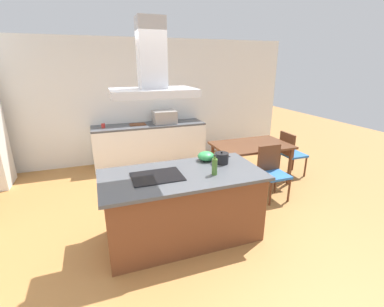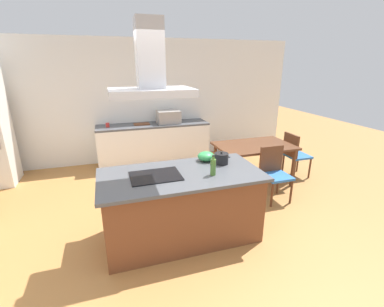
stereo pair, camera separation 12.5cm
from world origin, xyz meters
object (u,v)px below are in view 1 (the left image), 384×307
Objects in this scene: dining_table at (251,148)px; chair_facing_island at (272,169)px; cutting_board at (138,124)px; mixing_bowl at (206,156)px; tea_kettle at (222,158)px; range_hood at (152,72)px; chair_at_right_end at (290,151)px; coffee_mug_red at (103,126)px; cooktop at (157,176)px; countertop_microwave at (165,117)px; olive_oil_bottle at (215,166)px.

chair_facing_island reaches higher than dining_table.
mixing_bowl is at bearing -78.40° from cutting_board.
tea_kettle is 0.27× the size of range_hood.
mixing_bowl is at bearing -169.74° from chair_facing_island.
chair_facing_island is 1.00× the size of chair_at_right_end.
cutting_board is 0.38× the size of chair_facing_island.
cooktop is at bearing -80.43° from coffee_mug_red.
range_hood reaches higher than cooktop.
tea_kettle is at bearing -62.60° from coffee_mug_red.
tea_kettle is 1.03× the size of mixing_bowl.
chair_facing_island is (1.83, -2.37, -0.40)m from cutting_board.
countertop_microwave is (0.06, 2.55, 0.08)m from mixing_bowl.
cooktop is 0.43× the size of dining_table.
cutting_board is 2.51m from dining_table.
chair_facing_island is at bearing -52.30° from cutting_board.
coffee_mug_red is at bearing 99.57° from cooktop.
mixing_bowl reaches higher than chair_at_right_end.
countertop_microwave is 0.36× the size of dining_table.
range_hood is (-2.98, -1.23, 1.59)m from chair_at_right_end.
range_hood is (-0.23, -2.93, 1.19)m from cutting_board.
countertop_microwave is 1.32m from coffee_mug_red.
coffee_mug_red is at bearing 137.73° from chair_facing_island.
range_hood reaches higher than olive_oil_bottle.
countertop_microwave is 2.68m from chair_facing_island.
chair_at_right_end is (2.98, 1.23, -0.40)m from cooktop.
tea_kettle is at bearing -88.02° from countertop_microwave.
countertop_microwave reaches higher than cooktop.
tea_kettle is 1.30m from chair_facing_island.
olive_oil_bottle is at bearing -92.97° from countertop_microwave.
cooktop is at bearing 0.00° from range_hood.
chair_at_right_end is (3.47, -1.65, -0.44)m from coffee_mug_red.
mixing_bowl is 0.47× the size of countertop_microwave.
olive_oil_bottle is 2.00m from dining_table.
olive_oil_bottle reaches higher than mixing_bowl.
dining_table is at bearing 45.03° from olive_oil_bottle.
chair_at_right_end is at bearing -31.82° from cutting_board.
tea_kettle is 0.27× the size of chair_at_right_end.
olive_oil_bottle is 0.51× the size of countertop_microwave.
tea_kettle is 2.36m from chair_at_right_end.
range_hood is at bearing -164.80° from chair_facing_island.
coffee_mug_red reaches higher than cooktop.
coffee_mug_red is at bearing 117.40° from tea_kettle.
countertop_microwave reaches higher than mixing_bowl.
olive_oil_bottle is at bearing -134.97° from dining_table.
chair_at_right_end is at bearing 22.14° from mixing_bowl.
chair_at_right_end is at bearing 27.48° from tea_kettle.
cutting_board is (-0.53, 2.60, -0.06)m from mixing_bowl.
chair_at_right_end is at bearing -0.00° from dining_table.
chair_facing_island is (2.55, -2.32, -0.44)m from coffee_mug_red.
olive_oil_bottle is 1.65m from chair_facing_island.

